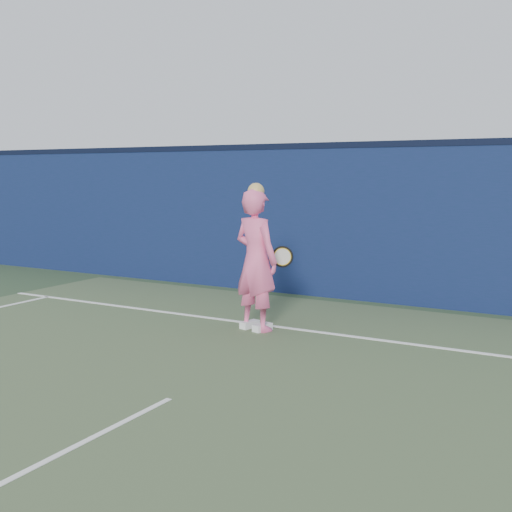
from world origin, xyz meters
The scene contains 6 objects.
ground centered at (0.00, 0.00, 0.00)m, with size 80.00×80.00×0.00m, color #2E442A.
backstop_wall centered at (0.00, 6.50, 1.25)m, with size 24.00×0.40×2.50m, color #0E1D3E.
wall_cap centered at (0.00, 6.50, 2.55)m, with size 24.00×0.42×0.10m, color black.
player centered at (-0.61, 3.75, 0.95)m, with size 0.78×0.61×1.97m.
racket centered at (-0.49, 4.23, 0.94)m, with size 0.56×0.17×0.30m.
court_lines centered at (0.00, -0.33, 0.01)m, with size 11.00×12.04×0.01m.
Camera 1 is at (3.50, -3.61, 2.09)m, focal length 45.00 mm.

